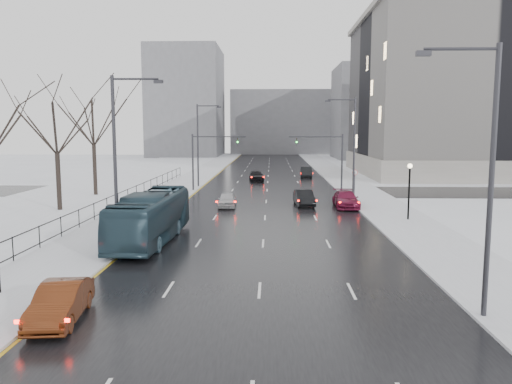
# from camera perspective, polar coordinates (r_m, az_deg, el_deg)

# --- Properties ---
(road) EXTENTS (16.00, 150.00, 0.04)m
(road) POSITION_cam_1_polar(r_m,az_deg,el_deg) (68.41, 1.36, 1.30)
(road) COLOR black
(road) RESTS_ON ground
(cross_road) EXTENTS (130.00, 10.00, 0.04)m
(cross_road) POSITION_cam_1_polar(r_m,az_deg,el_deg) (56.49, 1.26, 0.06)
(cross_road) COLOR black
(cross_road) RESTS_ON ground
(sidewalk_left) EXTENTS (5.00, 150.00, 0.16)m
(sidewalk_left) POSITION_cam_1_polar(r_m,az_deg,el_deg) (69.28, -7.36, 1.37)
(sidewalk_left) COLOR silver
(sidewalk_left) RESTS_ON ground
(sidewalk_right) EXTENTS (5.00, 150.00, 0.16)m
(sidewalk_right) POSITION_cam_1_polar(r_m,az_deg,el_deg) (69.13, 10.10, 1.31)
(sidewalk_right) COLOR silver
(sidewalk_right) RESTS_ON ground
(park_strip) EXTENTS (14.00, 150.00, 0.12)m
(park_strip) POSITION_cam_1_polar(r_m,az_deg,el_deg) (71.41, -14.91, 1.34)
(park_strip) COLOR white
(park_strip) RESTS_ON ground
(tree_park_d) EXTENTS (8.75, 8.75, 12.50)m
(tree_park_d) POSITION_cam_1_polar(r_m,az_deg,el_deg) (46.39, -21.49, -2.03)
(tree_park_d) COLOR black
(tree_park_d) RESTS_ON ground
(tree_park_e) EXTENTS (9.45, 9.45, 13.50)m
(tree_park_e) POSITION_cam_1_polar(r_m,az_deg,el_deg) (55.75, -17.83, -0.40)
(tree_park_e) COLOR black
(tree_park_e) RESTS_ON ground
(iron_fence) EXTENTS (0.06, 70.00, 1.30)m
(iron_fence) POSITION_cam_1_polar(r_m,az_deg,el_deg) (40.83, -17.55, -1.76)
(iron_fence) COLOR black
(iron_fence) RESTS_ON sidewalk_left
(streetlight_r_near) EXTENTS (2.95, 0.25, 10.00)m
(streetlight_r_near) POSITION_cam_1_polar(r_m,az_deg,el_deg) (19.66, 24.75, 2.44)
(streetlight_r_near) COLOR #2D2D33
(streetlight_r_near) RESTS_ON ground
(streetlight_r_mid) EXTENTS (2.95, 0.25, 10.00)m
(streetlight_r_mid) POSITION_cam_1_polar(r_m,az_deg,el_deg) (48.68, 10.89, 5.40)
(streetlight_r_mid) COLOR #2D2D33
(streetlight_r_mid) RESTS_ON ground
(streetlight_l_near) EXTENTS (2.95, 0.25, 10.00)m
(streetlight_l_near) POSITION_cam_1_polar(r_m,az_deg,el_deg) (29.39, -15.41, 4.19)
(streetlight_l_near) COLOR #2D2D33
(streetlight_l_near) RESTS_ON ground
(streetlight_l_far) EXTENTS (2.95, 0.25, 10.00)m
(streetlight_l_far) POSITION_cam_1_polar(r_m,az_deg,el_deg) (60.69, -6.46, 5.81)
(streetlight_l_far) COLOR #2D2D33
(streetlight_l_far) RESTS_ON ground
(lamppost_r_mid) EXTENTS (0.36, 0.36, 4.28)m
(lamppost_r_mid) POSITION_cam_1_polar(r_m,az_deg,el_deg) (39.68, 17.12, 0.97)
(lamppost_r_mid) COLOR black
(lamppost_r_mid) RESTS_ON sidewalk_right
(mast_signal_right) EXTENTS (6.10, 0.33, 6.50)m
(mast_signal_right) POSITION_cam_1_polar(r_m,az_deg,el_deg) (56.54, 8.74, 4.14)
(mast_signal_right) COLOR #2D2D33
(mast_signal_right) RESTS_ON ground
(mast_signal_left) EXTENTS (6.10, 0.33, 6.50)m
(mast_signal_left) POSITION_cam_1_polar(r_m,az_deg,el_deg) (56.67, -6.17, 4.19)
(mast_signal_left) COLOR #2D2D33
(mast_signal_left) RESTS_ON ground
(no_uturn_sign) EXTENTS (0.60, 0.06, 2.70)m
(no_uturn_sign) POSITION_cam_1_polar(r_m,az_deg,el_deg) (52.98, 11.23, 1.93)
(no_uturn_sign) COLOR #2D2D33
(no_uturn_sign) RESTS_ON sidewalk_right
(civic_building) EXTENTS (41.00, 31.00, 24.80)m
(civic_building) POSITION_cam_1_polar(r_m,az_deg,el_deg) (87.27, 25.42, 9.25)
(civic_building) COLOR gray
(civic_building) RESTS_ON ground
(bldg_far_right) EXTENTS (24.00, 20.00, 22.00)m
(bldg_far_right) POSITION_cam_1_polar(r_m,az_deg,el_deg) (126.15, 14.55, 8.76)
(bldg_far_right) COLOR slate
(bldg_far_right) RESTS_ON ground
(bldg_far_left) EXTENTS (18.00, 22.00, 28.00)m
(bldg_far_left) POSITION_cam_1_polar(r_m,az_deg,el_deg) (135.12, -7.92, 10.07)
(bldg_far_left) COLOR slate
(bldg_far_left) RESTS_ON ground
(bldg_far_center) EXTENTS (30.00, 18.00, 18.00)m
(bldg_far_center) POSITION_cam_1_polar(r_m,az_deg,el_deg) (148.10, 3.17, 7.93)
(bldg_far_center) COLOR slate
(bldg_far_center) RESTS_ON ground
(sedan_left_near) EXTENTS (1.94, 4.37, 1.39)m
(sedan_left_near) POSITION_cam_1_polar(r_m,az_deg,el_deg) (19.99, -21.45, -11.65)
(sedan_left_near) COLOR #57240E
(sedan_left_near) RESTS_ON road
(bus) EXTENTS (2.96, 11.18, 3.09)m
(bus) POSITION_cam_1_polar(r_m,az_deg,el_deg) (31.82, -11.90, -2.81)
(bus) COLOR #263E4A
(bus) RESTS_ON road
(sedan_center_near) EXTENTS (1.70, 3.94, 1.32)m
(sedan_center_near) POSITION_cam_1_polar(r_m,az_deg,el_deg) (45.08, -3.33, -0.89)
(sedan_center_near) COLOR #B2B3B6
(sedan_center_near) RESTS_ON road
(sedan_right_near) EXTENTS (1.92, 4.52, 1.45)m
(sedan_right_near) POSITION_cam_1_polar(r_m,az_deg,el_deg) (46.01, 5.51, -0.67)
(sedan_right_near) COLOR black
(sedan_right_near) RESTS_ON road
(sedan_right_far) EXTENTS (2.09, 5.07, 1.47)m
(sedan_right_far) POSITION_cam_1_polar(r_m,az_deg,el_deg) (45.49, 10.24, -0.83)
(sedan_right_far) COLOR maroon
(sedan_right_far) RESTS_ON road
(sedan_center_far) EXTENTS (2.25, 4.59, 1.51)m
(sedan_center_far) POSITION_cam_1_polar(r_m,az_deg,el_deg) (67.52, 0.04, 1.89)
(sedan_center_far) COLOR black
(sedan_center_far) RESTS_ON road
(sedan_right_distant) EXTENTS (1.78, 4.67, 1.52)m
(sedan_right_distant) POSITION_cam_1_polar(r_m,az_deg,el_deg) (73.31, 5.76, 2.28)
(sedan_right_distant) COLOR black
(sedan_right_distant) RESTS_ON road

